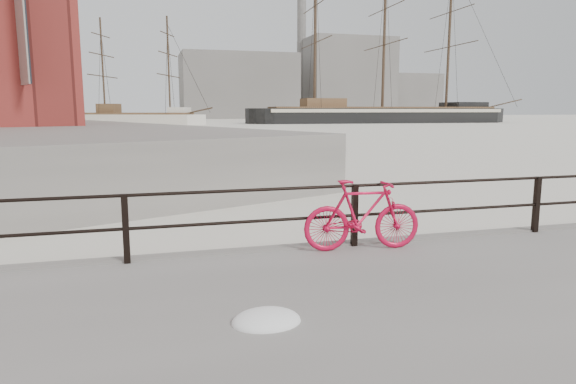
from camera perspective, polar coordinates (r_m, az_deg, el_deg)
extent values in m
plane|color=white|center=(10.45, 25.01, -5.71)|extent=(400.00, 400.00, 0.00)
imported|color=red|center=(8.04, 8.26, -2.54)|extent=(1.86, 0.47, 1.11)
ellipsoid|color=white|center=(5.43, -2.42, -12.97)|extent=(0.73, 0.57, 0.26)
cube|color=gray|center=(150.14, -5.56, 11.59)|extent=(32.00, 18.00, 18.00)
cube|color=gray|center=(164.88, 6.45, 12.40)|extent=(26.00, 20.00, 24.00)
cube|color=gray|center=(178.98, 12.75, 10.37)|extent=(20.00, 16.00, 14.00)
cylinder|color=gray|center=(166.10, 1.51, 15.89)|extent=(2.80, 2.80, 44.00)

